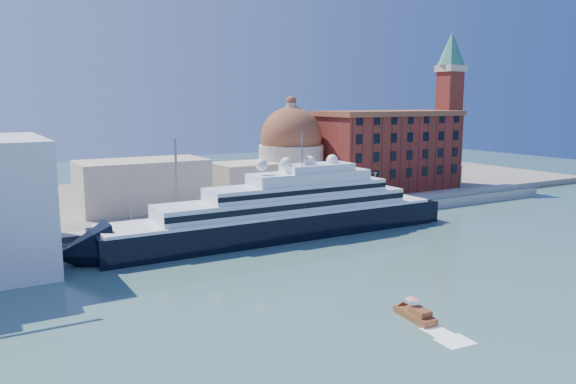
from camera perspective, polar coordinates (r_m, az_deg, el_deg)
ground at (r=99.27m, az=6.53°, el=-7.23°), size 400.00×400.00×0.00m
quay at (r=126.91m, az=-2.70°, el=-2.96°), size 180.00×10.00×2.50m
land at (r=163.76m, az=-9.38°, el=-0.40°), size 260.00×72.00×2.00m
quay_fence at (r=122.65m, az=-1.73°, el=-2.50°), size 180.00×0.10×1.20m
superyacht at (r=114.88m, az=-1.98°, el=-2.68°), size 83.86×11.63×25.06m
service_barge at (r=100.24m, az=-25.70°, el=-7.45°), size 13.22×5.75×2.88m
water_taxi at (r=76.18m, az=12.85°, el=-11.99°), size 2.78×6.73×3.11m
warehouse at (r=168.98m, az=10.19°, el=4.25°), size 43.00×19.00×23.25m
campanile at (r=184.88m, az=16.07°, el=9.10°), size 8.40×8.40×47.00m
church at (r=149.12m, az=-4.79°, el=2.60°), size 66.00×18.00×25.50m
lamp_posts at (r=118.53m, az=-7.77°, el=0.32°), size 120.80×2.40×18.00m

